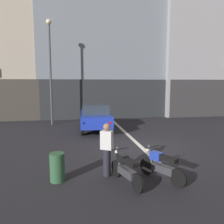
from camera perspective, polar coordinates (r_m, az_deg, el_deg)
The scene contains 10 objects.
ground_plane at distance 10.17m, azimuth 7.78°, elevation -9.16°, with size 120.00×120.00×0.00m, color #232328.
lane_centre_line at distance 15.83m, azimuth 1.09°, elevation -3.10°, with size 0.20×18.00×0.01m, color silver.
building_mid_block at distance 22.09m, azimuth -3.33°, elevation 18.37°, with size 10.70×7.39×14.23m.
building_far_right at distance 25.25m, azimuth 21.37°, elevation 12.48°, with size 10.28×8.47×10.71m.
car_blue_crossing_near at distance 13.70m, azimuth -4.34°, elevation -1.03°, with size 1.96×4.18×1.64m.
street_lamp at distance 16.01m, azimuth -15.64°, elevation 12.24°, with size 0.36×0.36×7.13m.
motorcycle_black_row_leftmost at distance 6.56m, azimuth 3.56°, elevation -14.33°, with size 0.66×1.61×0.98m.
motorcycle_blue_row_left_mid at distance 6.94m, azimuth 12.56°, elevation -13.25°, with size 0.90×1.48×0.98m.
person_by_motorcycles at distance 6.95m, azimuth -1.35°, elevation -9.58°, with size 0.42×0.37×1.67m.
trash_bin at distance 6.92m, azimuth -13.90°, elevation -13.63°, with size 0.44×0.44×0.85m, color #2D5938.
Camera 1 is at (-3.04, -9.26, 2.88)m, focal length 35.51 mm.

